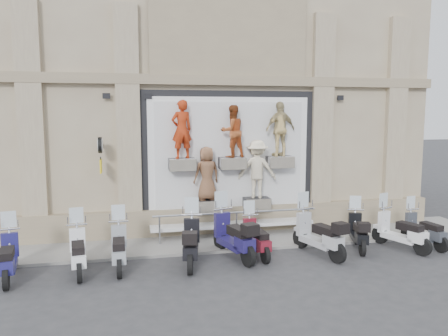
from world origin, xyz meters
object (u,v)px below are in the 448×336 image
Objects in this scene: scooter_g at (318,226)px; scooter_i at (401,223)px; scooter_c at (119,239)px; scooter_f at (256,230)px; scooter_a at (8,248)px; scooter_d at (191,234)px; guard_rail at (237,227)px; scooter_h at (358,224)px; scooter_b at (78,243)px; scooter_e at (233,227)px; clock_sign_bracket at (100,150)px; scooter_j at (425,223)px.

scooter_i is at bearing -17.52° from scooter_g.
scooter_i reaches higher than scooter_c.
scooter_i is at bearing -9.17° from scooter_f.
scooter_c is at bearing -4.45° from scooter_a.
guard_rail is at bearing 55.98° from scooter_d.
scooter_g is (1.86, -1.70, 0.36)m from guard_rail.
scooter_c is 6.63m from scooter_h.
scooter_g is (6.23, -0.04, 0.08)m from scooter_b.
scooter_g is at bearing -7.40° from scooter_b.
scooter_g is 1.15× the size of scooter_h.
scooter_e reaches higher than scooter_g.
guard_rail is at bearing 137.94° from scooter_i.
scooter_a is at bearing 176.74° from scooter_b.
scooter_c is (-3.41, -1.58, 0.28)m from guard_rail.
scooter_d reaches higher than scooter_h.
clock_sign_bracket is 7.65m from scooter_h.
scooter_a is at bearing -168.62° from scooter_d.
scooter_f is at bearing -5.20° from scooter_a.
scooter_g is 1.19× the size of scooter_j.
scooter_a is 1.00× the size of scooter_b.
scooter_g is at bearing -8.19° from scooter_a.
scooter_e reaches higher than scooter_a.
scooter_d is 1.06× the size of scooter_i.
clock_sign_bracket reaches higher than scooter_e.
scooter_c reaches higher than guard_rail.
scooter_a is 11.12m from scooter_j.
guard_rail is 3.52m from scooter_h.
scooter_c is at bearing 158.43° from scooter_i.
clock_sign_bracket is at bearing 173.16° from guard_rail.
scooter_h is (6.63, 0.16, -0.03)m from scooter_c.
scooter_a is (-5.92, -1.76, 0.28)m from guard_rail.
scooter_e reaches higher than guard_rail.
scooter_c reaches higher than scooter_f.
scooter_h is at bearing -5.06° from scooter_f.
scooter_d is at bearing 171.60° from scooter_j.
scooter_d is 0.99× the size of scooter_g.
clock_sign_bracket is 0.54× the size of scooter_i.
guard_rail is 3.77m from scooter_c.
scooter_i reaches higher than scooter_f.
scooter_h is at bearing -6.48° from scooter_a.
guard_rail is 6.18m from scooter_a.
clock_sign_bracket is 0.55× the size of scooter_c.
scooter_f is at bearing 2.12° from scooter_c.
scooter_a is at bearing 168.07° from scooter_e.
scooter_d is at bearing -43.19° from clock_sign_bracket.
scooter_f is at bearing 152.62° from scooter_g.
scooter_e is 5.66m from scooter_j.
scooter_a is at bearing 178.81° from scooter_f.
scooter_f is 0.99× the size of scooter_h.
scooter_a is 0.92× the size of scooter_d.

